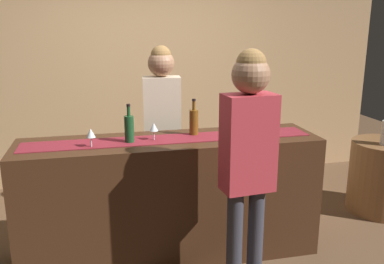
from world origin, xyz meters
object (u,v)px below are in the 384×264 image
at_px(bartender, 162,117).
at_px(wine_glass_near_customer, 91,134).
at_px(wine_bottle_green, 129,128).
at_px(wine_glass_far_end, 242,124).
at_px(wine_glass_mid_counter, 154,128).
at_px(customer_sipping, 248,151).
at_px(wine_bottle_amber, 194,122).
at_px(round_side_table, 383,177).

bearing_deg(bartender, wine_glass_near_customer, 52.74).
bearing_deg(wine_bottle_green, wine_glass_far_end, -2.09).
relative_size(wine_bottle_green, bartender, 0.18).
distance_m(wine_glass_near_customer, wine_glass_far_end, 1.19).
bearing_deg(wine_glass_mid_counter, bartender, 75.08).
xyz_separation_m(wine_bottle_green, customer_sipping, (0.72, -0.66, -0.03)).
relative_size(wine_bottle_amber, round_side_table, 0.41).
relative_size(wine_bottle_amber, customer_sipping, 0.17).
height_order(wine_bottle_amber, customer_sipping, customer_sipping).
bearing_deg(customer_sipping, wine_bottle_amber, 97.80).
bearing_deg(wine_glass_near_customer, wine_bottle_green, 14.34).
height_order(wine_bottle_amber, wine_glass_near_customer, wine_bottle_amber).
distance_m(wine_glass_near_customer, wine_glass_mid_counter, 0.49).
distance_m(bartender, customer_sipping, 1.32).
relative_size(wine_bottle_amber, wine_glass_far_end, 2.10).
bearing_deg(wine_glass_far_end, wine_glass_mid_counter, 176.25).
height_order(wine_bottle_amber, wine_glass_mid_counter, wine_bottle_amber).
relative_size(wine_glass_far_end, round_side_table, 0.19).
xyz_separation_m(wine_bottle_amber, wine_glass_far_end, (0.37, -0.14, -0.01)).
bearing_deg(wine_glass_mid_counter, round_side_table, 8.35).
height_order(wine_bottle_amber, bartender, bartender).
bearing_deg(wine_bottle_amber, wine_bottle_green, -168.63).
height_order(wine_bottle_green, bartender, bartender).
distance_m(bartender, round_side_table, 2.37).
bearing_deg(customer_sipping, bartender, 100.70).
height_order(wine_glass_mid_counter, round_side_table, wine_glass_mid_counter).
height_order(wine_bottle_green, round_side_table, wine_bottle_green).
bearing_deg(wine_glass_near_customer, wine_glass_mid_counter, 10.33).
height_order(wine_glass_far_end, round_side_table, wine_glass_far_end).
relative_size(wine_glass_near_customer, round_side_table, 0.19).
height_order(wine_glass_mid_counter, wine_glass_far_end, same).
xyz_separation_m(wine_bottle_green, wine_glass_near_customer, (-0.29, -0.07, -0.01)).
relative_size(wine_glass_mid_counter, wine_glass_far_end, 1.00).
distance_m(wine_glass_near_customer, round_side_table, 3.02).
bearing_deg(wine_glass_far_end, wine_glass_near_customer, -178.06).
bearing_deg(round_side_table, bartender, 174.14).
relative_size(wine_glass_near_customer, bartender, 0.08).
height_order(wine_glass_mid_counter, bartender, bartender).
height_order(wine_glass_near_customer, round_side_table, wine_glass_near_customer).
distance_m(wine_glass_mid_counter, wine_glass_far_end, 0.72).
height_order(customer_sipping, round_side_table, customer_sipping).
bearing_deg(wine_glass_near_customer, wine_glass_far_end, 1.94).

